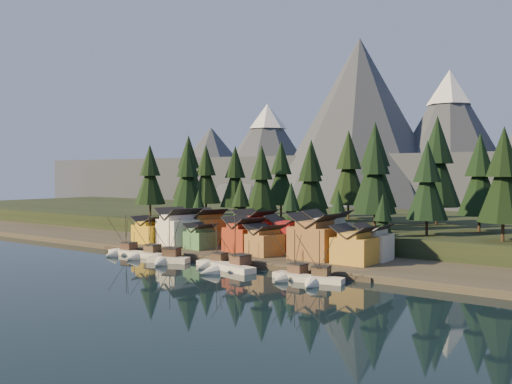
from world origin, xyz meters
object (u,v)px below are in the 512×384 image
Objects in this scene: boat_1 at (144,249)px; boat_2 at (166,253)px; house_front_1 at (178,226)px; house_back_0 at (185,224)px; house_back_1 at (206,225)px; house_front_0 at (149,229)px; boat_4 at (227,261)px; boat_3 at (212,257)px; boat_0 at (121,246)px; boat_5 at (290,269)px; boat_6 at (316,273)px.

boat_1 is 0.92× the size of boat_2.
house_back_0 is (-5.14, 8.04, -0.34)m from house_front_1.
house_back_0 is 0.90× the size of house_back_1.
house_back_0 is at bearing 62.11° from house_front_0.
boat_4 is at bearing -7.31° from boat_1.
boat_4 reaches higher than boat_3.
boat_0 reaches higher than boat_3.
boat_2 is 1.33× the size of house_back_0.
boat_0 is 1.21× the size of house_back_0.
house_back_0 is at bearing 136.06° from house_front_1.
boat_5 is (22.85, -2.65, 0.10)m from boat_3.
boat_4 is (18.80, -0.18, -0.19)m from boat_2.
boat_5 is 58.57m from house_back_0.
boat_4 is 37.12m from house_back_1.
boat_3 is 0.81× the size of boat_4.
house_back_1 is (-49.87, 24.28, 4.55)m from boat_6.
house_front_1 is (-24.78, 14.36, 4.71)m from boat_3.
boat_5 is at bearing -8.99° from boat_3.
boat_4 is 1.28× the size of house_back_1.
house_back_0 is (4.80, 9.60, 1.05)m from house_front_0.
boat_4 is (37.69, -2.61, 0.01)m from boat_0.
boat_5 is at bearing 13.49° from boat_4.
boat_6 is at bearing -12.40° from house_back_1.
house_back_1 reaches higher than boat_6.
house_back_0 is at bearing 106.52° from boat_1.
boat_0 is 0.91× the size of boat_2.
boat_2 is 40.97m from boat_6.
boat_1 is 10.74m from boat_2.
house_back_0 reaches higher than boat_1.
house_back_0 is (-52.77, 25.05, 4.27)m from boat_5.
boat_1 reaches higher than boat_6.
house_front_1 reaches higher than boat_4.
boat_5 is (34.71, 0.17, -0.28)m from boat_2.
boat_4 is at bearing -27.72° from house_back_1.
house_back_1 is (13.96, 8.53, 1.18)m from house_front_0.
house_back_0 is at bearing 144.94° from boat_6.
boat_6 is 65.83m from house_front_0.
house_back_0 is (-36.87, 25.40, 4.19)m from boat_4.
boat_5 is at bearing -31.10° from house_back_0.
boat_2 is at bearing -9.68° from boat_0.
boat_3 is 1.15× the size of house_back_0.
house_back_1 is (9.98, 21.71, 4.33)m from boat_0.
boat_4 reaches higher than house_front_0.
boat_4 is 15.90m from boat_5.
boat_4 reaches higher than house_back_1.
boat_1 is at bearing 178.39° from boat_3.
boat_1 is 51.47m from boat_6.
boat_6 is (6.27, -0.30, -0.14)m from boat_5.
house_front_0 is (-57.57, 15.45, 3.22)m from boat_5.
boat_2 reaches higher than boat_3.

